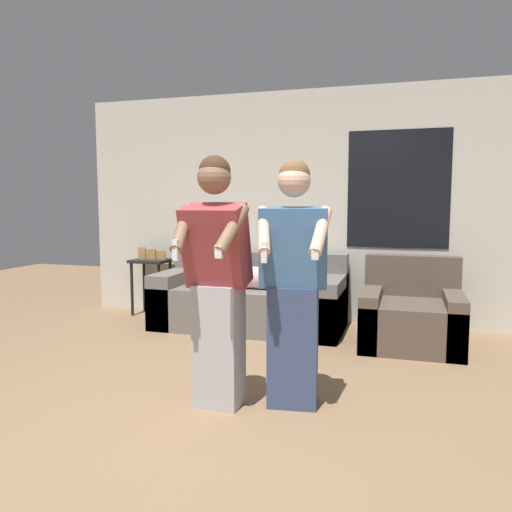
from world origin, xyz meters
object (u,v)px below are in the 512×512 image
armchair (411,316)px  side_table (151,269)px  couch (251,300)px  person_left (217,281)px  person_right (293,284)px

armchair → side_table: size_ratio=1.12×
side_table → couch: bearing=-11.3°
armchair → person_left: bearing=-123.3°
couch → side_table: 1.45m
person_right → couch: bearing=115.0°
armchair → person_right: person_right is taller
armchair → person_right: 2.03m
armchair → side_table: (-3.13, 0.51, 0.29)m
side_table → person_left: 3.10m
person_left → person_right: bearing=19.3°
couch → person_left: (0.45, -2.19, 0.56)m
armchair → side_table: bearing=170.7°
couch → person_left: 2.30m
person_left → person_right: (0.49, 0.17, -0.02)m
couch → side_table: (-1.40, 0.28, 0.26)m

